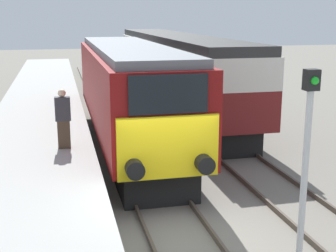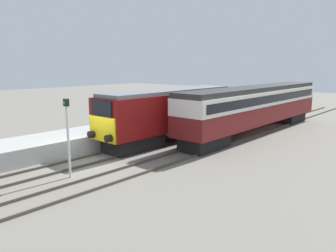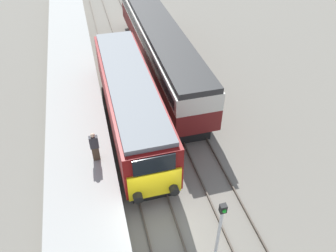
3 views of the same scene
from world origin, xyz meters
name	(u,v)px [view 3 (image 3 of 3)]	position (x,y,z in m)	size (l,w,h in m)	color
ground_plane	(162,229)	(0.00, 0.00, 0.00)	(120.00, 120.00, 0.00)	slate
platform_left	(77,125)	(-3.30, 8.00, 0.52)	(3.50, 50.00, 1.05)	#A8A8A3
rails_near_track	(140,154)	(0.00, 5.00, 0.07)	(1.51, 60.00, 0.14)	#4C4238
rails_far_track	(197,143)	(3.40, 5.00, 0.07)	(1.50, 60.00, 0.14)	#4C4238
locomotive	(130,102)	(0.00, 7.38, 2.10)	(2.70, 12.83, 3.81)	black
passenger_carriage	(159,41)	(3.40, 14.24, 2.34)	(2.75, 18.83, 3.85)	black
person_on_platform	(95,147)	(-2.40, 4.25, 1.91)	(0.44, 0.26, 1.73)	#473828
signal_post	(219,232)	(1.70, -2.16, 2.35)	(0.24, 0.28, 3.96)	silver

